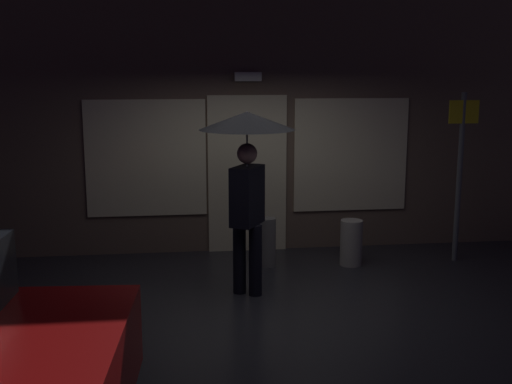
{
  "coord_description": "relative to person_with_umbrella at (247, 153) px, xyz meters",
  "views": [
    {
      "loc": [
        -0.96,
        -6.53,
        2.54
      ],
      "look_at": [
        -0.1,
        0.38,
        1.19
      ],
      "focal_mm": 44.49,
      "sensor_mm": 36.0,
      "label": 1
    }
  ],
  "objects": [
    {
      "name": "building_facade",
      "position": [
        0.2,
        1.96,
        0.54
      ],
      "size": [
        10.32,
        0.48,
        4.37
      ],
      "color": "brown",
      "rests_on": "ground"
    },
    {
      "name": "street_sign_post",
      "position": [
        2.93,
        0.95,
        -0.35
      ],
      "size": [
        0.4,
        0.07,
        2.25
      ],
      "color": "#595B60",
      "rests_on": "ground"
    },
    {
      "name": "ground_plane",
      "position": [
        0.2,
        -0.39,
        -1.63
      ],
      "size": [
        18.0,
        18.0,
        0.0
      ],
      "primitive_type": "plane",
      "color": "#26262B"
    },
    {
      "name": "person_with_umbrella",
      "position": [
        0.0,
        0.0,
        0.0
      ],
      "size": [
        1.06,
        1.06,
        2.09
      ],
      "rotation": [
        0.0,
        0.0,
        -2.1
      ],
      "color": "black",
      "rests_on": "ground"
    },
    {
      "name": "sidewalk_bollard_2",
      "position": [
        1.48,
        0.93,
        -1.33
      ],
      "size": [
        0.29,
        0.29,
        0.6
      ],
      "primitive_type": "cylinder",
      "color": "#9E998E",
      "rests_on": "ground"
    },
    {
      "name": "sidewalk_bollard",
      "position": [
        0.37,
        1.03,
        -1.31
      ],
      "size": [
        0.23,
        0.23,
        0.64
      ],
      "primitive_type": "cylinder",
      "color": "slate",
      "rests_on": "ground"
    }
  ]
}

